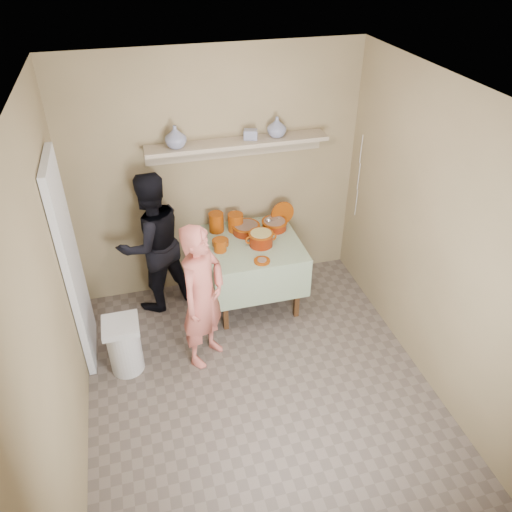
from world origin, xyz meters
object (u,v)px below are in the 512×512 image
object	(u,v)px
person_helper	(152,243)
serving_table	(252,251)
trash_bin	(124,346)
person_cook	(203,297)
cazuela_rice	(261,238)

from	to	relation	value
person_helper	serving_table	world-z (taller)	person_helper
serving_table	trash_bin	size ratio (longest dim) A/B	1.74
person_cook	person_helper	bearing A→B (deg)	66.32
person_helper	trash_bin	distance (m)	1.10
person_helper	cazuela_rice	bearing A→B (deg)	140.28
serving_table	cazuela_rice	xyz separation A→B (m)	(0.07, -0.08, 0.20)
person_helper	cazuela_rice	size ratio (longest dim) A/B	4.65
person_helper	trash_bin	world-z (taller)	person_helper
cazuela_rice	trash_bin	distance (m)	1.67
cazuela_rice	person_helper	bearing A→B (deg)	163.93
serving_table	cazuela_rice	bearing A→B (deg)	-48.70
person_helper	serving_table	size ratio (longest dim) A/B	1.58
person_helper	cazuela_rice	distance (m)	1.11
serving_table	person_cook	bearing A→B (deg)	-132.04
person_helper	serving_table	xyz separation A→B (m)	(1.00, -0.23, -0.13)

